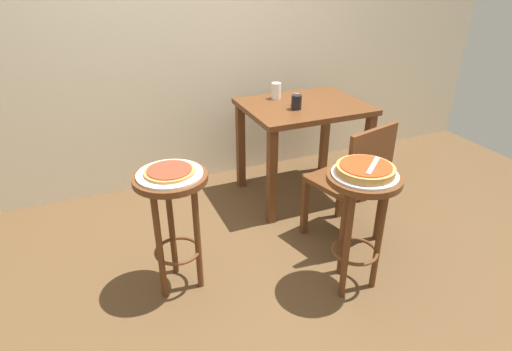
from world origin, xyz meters
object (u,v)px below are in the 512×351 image
object	(u,v)px
stool_foreground	(361,206)
serving_plate_foreground	(365,174)
serving_plate_middle	(170,174)
dining_table	(303,120)
pizza_server_knife	(373,165)
pizza_middle	(169,171)
condiment_shaker	(297,100)
wooden_chair	(354,180)
cup_near_edge	(296,102)
pizza_foreground	(365,169)
stool_middle	(173,206)
cup_far_edge	(276,91)

from	to	relation	value
stool_foreground	serving_plate_foreground	distance (m)	0.20
serving_plate_middle	dining_table	distance (m)	1.38
serving_plate_middle	pizza_server_knife	xyz separation A→B (m)	(0.96, -0.42, 0.06)
dining_table	pizza_server_knife	bearing A→B (deg)	-100.83
dining_table	stool_foreground	bearing A→B (deg)	-102.51
pizza_middle	condiment_shaker	size ratio (longest dim) A/B	3.07
wooden_chair	cup_near_edge	bearing A→B (deg)	98.91
serving_plate_foreground	pizza_foreground	size ratio (longest dim) A/B	1.14
stool_middle	pizza_middle	bearing A→B (deg)	-45.00
pizza_middle	cup_far_edge	bearing A→B (deg)	41.28
serving_plate_foreground	cup_far_edge	size ratio (longest dim) A/B	2.82
stool_foreground	pizza_middle	bearing A→B (deg)	156.91
serving_plate_foreground	serving_plate_middle	xyz separation A→B (m)	(-0.93, 0.40, 0.00)
pizza_server_knife	stool_foreground	bearing A→B (deg)	105.53
stool_foreground	condiment_shaker	distance (m)	1.14
pizza_middle	wooden_chair	distance (m)	1.20
stool_middle	stool_foreground	bearing A→B (deg)	-23.09
dining_table	cup_near_edge	xyz separation A→B (m)	(-0.11, -0.09, 0.18)
wooden_chair	pizza_server_knife	bearing A→B (deg)	-116.22
pizza_foreground	dining_table	bearing A→B (deg)	77.49
pizza_server_knife	dining_table	bearing A→B (deg)	38.39
pizza_middle	dining_table	bearing A→B (deg)	31.10
wooden_chair	serving_plate_middle	bearing A→B (deg)	179.68
pizza_foreground	pizza_middle	bearing A→B (deg)	156.91
serving_plate_foreground	pizza_middle	size ratio (longest dim) A/B	1.31
stool_foreground	dining_table	size ratio (longest dim) A/B	0.81
condiment_shaker	pizza_server_knife	bearing A→B (deg)	-97.37
pizza_foreground	condiment_shaker	size ratio (longest dim) A/B	3.53
stool_middle	pizza_server_knife	distance (m)	1.08
serving_plate_middle	pizza_middle	world-z (taller)	pizza_middle
condiment_shaker	serving_plate_middle	bearing A→B (deg)	-147.70
pizza_middle	cup_near_edge	bearing A→B (deg)	30.34
serving_plate_middle	wooden_chair	world-z (taller)	wooden_chair
stool_foreground	cup_far_edge	world-z (taller)	cup_far_edge
pizza_middle	stool_middle	bearing A→B (deg)	135.00
stool_foreground	stool_middle	bearing A→B (deg)	156.91
stool_foreground	cup_far_edge	distance (m)	1.35
stool_middle	wooden_chair	distance (m)	1.17
pizza_foreground	cup_far_edge	distance (m)	1.32
cup_near_edge	serving_plate_foreground	bearing A→B (deg)	-97.45
stool_middle	pizza_middle	world-z (taller)	pizza_middle
pizza_middle	cup_far_edge	size ratio (longest dim) A/B	2.14
stool_middle	cup_far_edge	bearing A→B (deg)	41.28
serving_plate_middle	pizza_middle	xyz separation A→B (m)	(0.00, 0.00, 0.02)
cup_near_edge	wooden_chair	world-z (taller)	cup_near_edge
stool_foreground	pizza_middle	distance (m)	1.04
pizza_foreground	pizza_server_knife	xyz separation A→B (m)	(0.03, -0.02, 0.03)
cup_near_edge	pizza_foreground	bearing A→B (deg)	-97.45
serving_plate_foreground	stool_foreground	bearing A→B (deg)	-172.87
pizza_middle	dining_table	size ratio (longest dim) A/B	0.29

